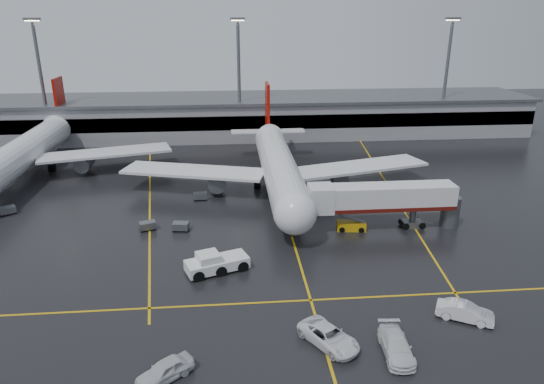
{
  "coord_description": "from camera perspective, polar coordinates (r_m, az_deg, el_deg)",
  "views": [
    {
      "loc": [
        -7.45,
        -62.61,
        26.38
      ],
      "look_at": [
        -2.0,
        -2.0,
        4.0
      ],
      "focal_mm": 32.3,
      "sensor_mm": 36.0,
      "label": 1
    }
  ],
  "objects": [
    {
      "name": "second_airliner",
      "position": [
        93.77,
        -26.67,
        4.35
      ],
      "size": [
        48.8,
        45.6,
        14.1
      ],
      "color": "silver",
      "rests_on": "ground"
    },
    {
      "name": "baggage_cart_a",
      "position": [
        63.94,
        -10.59,
        -3.93
      ],
      "size": [
        2.15,
        1.55,
        1.12
      ],
      "color": "#595B60",
      "rests_on": "ground"
    },
    {
      "name": "ground",
      "position": [
        68.35,
        1.52,
        -2.52
      ],
      "size": [
        220.0,
        220.0,
        0.0
      ],
      "primitive_type": "plane",
      "color": "black",
      "rests_on": "ground"
    },
    {
      "name": "light_mast_right",
      "position": [
        115.48,
        19.69,
        13.14
      ],
      "size": [
        3.0,
        1.2,
        25.45
      ],
      "color": "#595B60",
      "rests_on": "ground"
    },
    {
      "name": "light_mast_mid",
      "position": [
        105.31,
        -3.88,
        13.66
      ],
      "size": [
        3.0,
        1.2,
        25.45
      ],
      "color": "#595B60",
      "rests_on": "ground"
    },
    {
      "name": "terminal",
      "position": [
        112.96,
        -1.27,
        8.93
      ],
      "size": [
        122.0,
        19.0,
        8.6
      ],
      "color": "gray",
      "rests_on": "ground"
    },
    {
      "name": "service_van_d",
      "position": [
        40.43,
        -12.38,
        -19.65
      ],
      "size": [
        4.77,
        4.29,
        1.57
      ],
      "primitive_type": "imported",
      "rotation": [
        0.0,
        0.0,
        -0.91
      ],
      "color": "silver",
      "rests_on": "ground"
    },
    {
      "name": "service_van_a",
      "position": [
        43.09,
        6.63,
        -16.38
      ],
      "size": [
        5.36,
        6.26,
        1.6
      ],
      "primitive_type": "imported",
      "rotation": [
        0.0,
        0.0,
        0.58
      ],
      "color": "white",
      "rests_on": "ground"
    },
    {
      "name": "pushback_tractor",
      "position": [
        53.62,
        -6.62,
        -8.26
      ],
      "size": [
        7.21,
        4.83,
        2.39
      ],
      "color": "white",
      "rests_on": "ground"
    },
    {
      "name": "jet_bridge",
      "position": [
        63.89,
        12.82,
        -0.91
      ],
      "size": [
        19.9,
        3.4,
        6.05
      ],
      "color": "silver",
      "rests_on": "ground"
    },
    {
      "name": "apron_line_centre",
      "position": [
        68.34,
        1.52,
        -2.51
      ],
      "size": [
        0.25,
        90.0,
        0.02
      ],
      "primitive_type": "cube",
      "color": "gold",
      "rests_on": "ground"
    },
    {
      "name": "apron_line_right",
      "position": [
        81.33,
        13.4,
        0.7
      ],
      "size": [
        7.57,
        69.64,
        0.02
      ],
      "primitive_type": "cube",
      "rotation": [
        0.0,
        0.0,
        -0.1
      ],
      "color": "gold",
      "rests_on": "ground"
    },
    {
      "name": "service_van_c",
      "position": [
        48.98,
        21.57,
        -12.85
      ],
      "size": [
        5.24,
        3.94,
        1.65
      ],
      "primitive_type": "imported",
      "rotation": [
        0.0,
        0.0,
        1.07
      ],
      "color": "silver",
      "rests_on": "ground"
    },
    {
      "name": "baggage_cart_e",
      "position": [
        77.2,
        -28.44,
        -1.85
      ],
      "size": [
        2.38,
        2.15,
        1.12
      ],
      "color": "#595B60",
      "rests_on": "ground"
    },
    {
      "name": "apron_line_left",
      "position": [
        78.26,
        -14.05,
        -0.13
      ],
      "size": [
        9.99,
        69.35,
        0.02
      ],
      "primitive_type": "cube",
      "rotation": [
        0.0,
        0.0,
        0.14
      ],
      "color": "gold",
      "rests_on": "ground"
    },
    {
      "name": "belt_loader",
      "position": [
        63.91,
        9.21,
        -3.9
      ],
      "size": [
        3.84,
        2.13,
        2.33
      ],
      "color": "#C4930B",
      "rests_on": "ground"
    },
    {
      "name": "baggage_cart_b",
      "position": [
        65.08,
        -14.3,
        -3.79
      ],
      "size": [
        2.32,
        1.89,
        1.12
      ],
      "color": "#595B60",
      "rests_on": "ground"
    },
    {
      "name": "apron_line_stop",
      "position": [
        48.99,
        4.54,
        -12.45
      ],
      "size": [
        60.0,
        0.25,
        0.02
      ],
      "primitive_type": "cube",
      "color": "gold",
      "rests_on": "ground"
    },
    {
      "name": "main_airliner",
      "position": [
        75.99,
        0.71,
        3.23
      ],
      "size": [
        48.8,
        45.6,
        14.1
      ],
      "color": "silver",
      "rests_on": "ground"
    },
    {
      "name": "baggage_cart_c",
      "position": [
        73.85,
        -8.36,
        -0.44
      ],
      "size": [
        2.11,
        1.48,
        1.12
      ],
      "color": "#595B60",
      "rests_on": "ground"
    },
    {
      "name": "light_mast_left",
      "position": [
        111.78,
        -25.35,
        12.2
      ],
      "size": [
        3.0,
        1.2,
        25.45
      ],
      "color": "#595B60",
      "rests_on": "ground"
    },
    {
      "name": "service_van_b",
      "position": [
        43.1,
        14.26,
        -16.96
      ],
      "size": [
        2.57,
        5.59,
        1.58
      ],
      "primitive_type": "imported",
      "rotation": [
        0.0,
        0.0,
        -0.06
      ],
      "color": "silver",
      "rests_on": "ground"
    }
  ]
}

